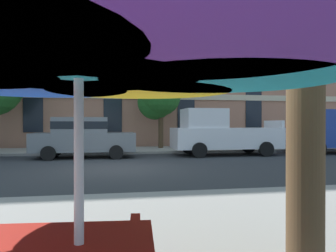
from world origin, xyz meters
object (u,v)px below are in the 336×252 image
pickup_blue_midblock (331,133)px  patio_umbrella (79,36)px  street_tree_middle (161,96)px  sedan_gray (83,136)px  pickup_white (221,134)px

pickup_blue_midblock → patio_umbrella: patio_umbrella is taller
pickup_blue_midblock → street_tree_middle: bearing=155.5°
sedan_gray → patio_umbrella: size_ratio=1.30×
sedan_gray → patio_umbrella: 12.78m
pickup_blue_midblock → sedan_gray: bearing=-180.0°
sedan_gray → pickup_blue_midblock: bearing=0.0°
sedan_gray → street_tree_middle: 5.90m
pickup_blue_midblock → street_tree_middle: street_tree_middle is taller
sedan_gray → pickup_blue_midblock: size_ratio=0.86×
pickup_white → pickup_blue_midblock: size_ratio=1.00×
sedan_gray → pickup_white: pickup_white is taller
pickup_white → patio_umbrella: 13.86m
patio_umbrella → street_tree_middle: bearing=79.2°
pickup_white → pickup_blue_midblock: bearing=0.0°
sedan_gray → pickup_white: 6.37m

